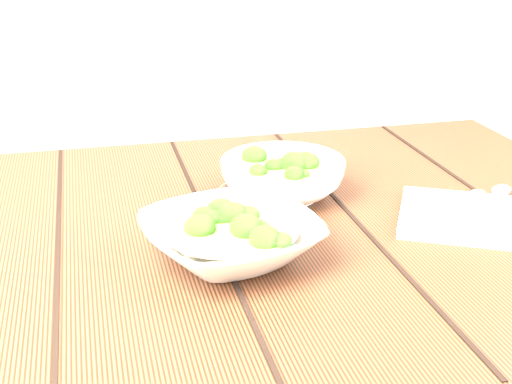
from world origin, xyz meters
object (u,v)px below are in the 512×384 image
object	(u,v)px
table	(227,304)
soup_bowl_back	(283,177)
trivet	(250,197)
soup_bowl_front	(231,237)
napkin	(476,218)

from	to	relation	value
table	soup_bowl_back	xyz separation A→B (m)	(0.11, 0.09, 0.15)
soup_bowl_back	trivet	bearing A→B (deg)	-159.23
table	trivet	bearing A→B (deg)	53.28
soup_bowl_front	table	bearing A→B (deg)	83.20
table	soup_bowl_back	distance (m)	0.21
table	soup_bowl_back	size ratio (longest dim) A/B	5.89
soup_bowl_back	trivet	xyz separation A→B (m)	(-0.06, -0.02, -0.02)
soup_bowl_front	napkin	distance (m)	0.35
table	trivet	xyz separation A→B (m)	(0.05, 0.07, 0.13)
soup_bowl_front	soup_bowl_back	xyz separation A→B (m)	(0.12, 0.18, 0.00)
soup_bowl_front	trivet	distance (m)	0.17
trivet	napkin	xyz separation A→B (m)	(0.29, -0.13, -0.01)
trivet	napkin	size ratio (longest dim) A/B	0.51
table	napkin	world-z (taller)	napkin
trivet	napkin	distance (m)	0.32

